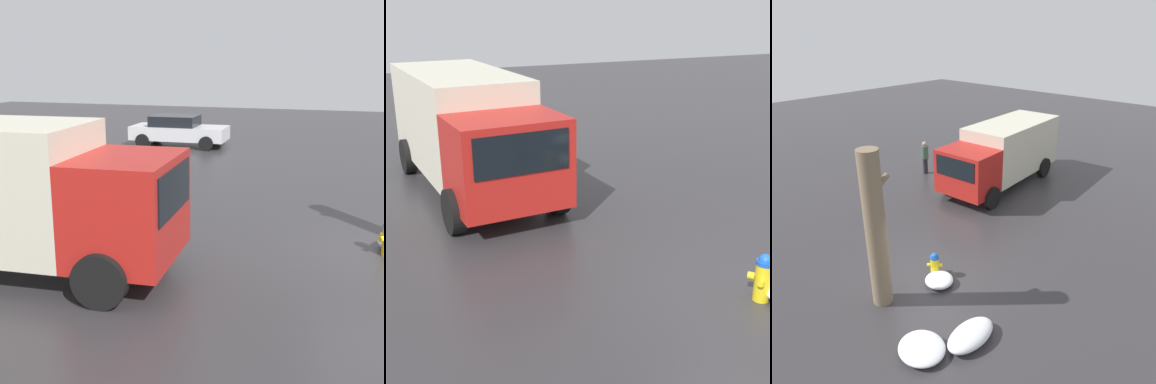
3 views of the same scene
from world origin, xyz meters
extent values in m
plane|color=#333033|center=(0.00, 0.00, 0.00)|extent=(60.00, 60.00, 0.00)
cylinder|color=yellow|center=(0.00, 0.00, 0.30)|extent=(0.25, 0.25, 0.60)
cylinder|color=blue|center=(0.00, 0.00, 0.63)|extent=(0.26, 0.26, 0.06)
sphere|color=blue|center=(0.00, 0.00, 0.66)|extent=(0.21, 0.21, 0.21)
cylinder|color=yellow|center=(0.13, 0.11, 0.37)|extent=(0.15, 0.15, 0.11)
cylinder|color=yellow|center=(-0.11, 0.13, 0.37)|extent=(0.13, 0.13, 0.09)
cylinder|color=yellow|center=(0.11, -0.13, 0.37)|extent=(0.13, 0.13, 0.09)
cylinder|color=#7F6B51|center=(-1.67, 0.24, 2.09)|extent=(0.52, 0.52, 4.19)
cylinder|color=#7F6B51|center=(-1.43, 0.24, 3.27)|extent=(0.59, 0.15, 0.48)
cube|color=red|center=(4.38, 2.61, 1.33)|extent=(1.78, 2.31, 1.76)
cube|color=black|center=(3.56, 2.55, 1.69)|extent=(0.15, 1.86, 0.78)
cube|color=beige|center=(7.62, 2.82, 1.58)|extent=(4.98, 2.52, 2.26)
cylinder|color=black|center=(4.54, 1.51, 0.45)|extent=(0.92, 0.34, 0.90)
cylinder|color=black|center=(4.39, 3.72, 0.45)|extent=(0.92, 0.34, 0.90)
cylinder|color=black|center=(8.90, 1.79, 0.45)|extent=(0.92, 0.34, 0.90)
cylinder|color=black|center=(8.76, 4.00, 0.45)|extent=(0.92, 0.34, 0.90)
cylinder|color=#23232D|center=(5.39, 6.28, 0.38)|extent=(0.24, 0.24, 0.76)
cylinder|color=#3F5947|center=(5.39, 6.28, 1.07)|extent=(0.35, 0.35, 0.63)
sphere|color=tan|center=(5.39, 6.28, 1.49)|extent=(0.21, 0.21, 0.21)
ellipsoid|color=white|center=(-2.15, -1.82, 0.14)|extent=(1.01, 1.11, 0.28)
ellipsoid|color=white|center=(-1.16, -2.40, 0.18)|extent=(1.33, 0.75, 0.36)
ellipsoid|color=white|center=(-0.20, -0.38, 0.15)|extent=(0.79, 0.79, 0.29)
camera|label=1|loc=(0.75, 10.63, 3.82)|focal=50.00mm
camera|label=2|loc=(-5.34, 5.45, 4.32)|focal=50.00mm
camera|label=3|loc=(-6.06, -6.63, 6.70)|focal=35.00mm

